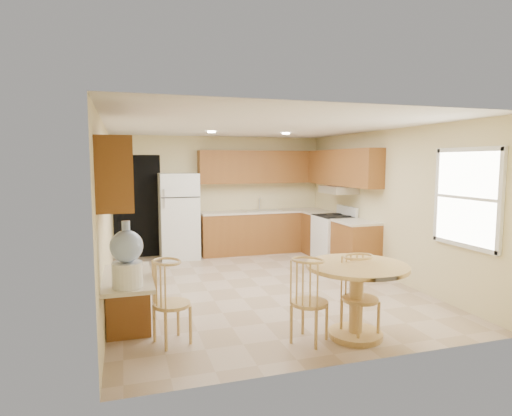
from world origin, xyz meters
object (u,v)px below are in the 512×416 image
object	(u,v)px
chair_table_a	(313,294)
chair_desk	(173,296)
refrigerator	(179,216)
chair_table_b	(365,291)
stove	(334,238)
water_crock	(127,257)
dining_table	(356,290)

from	to	relation	value
chair_table_a	chair_desk	distance (m)	1.49
refrigerator	chair_desk	bearing A→B (deg)	-98.06
chair_table_b	chair_desk	size ratio (longest dim) A/B	1.00
refrigerator	stove	xyz separation A→B (m)	(2.88, -1.22, -0.40)
refrigerator	chair_table_a	xyz separation A→B (m)	(0.84, -4.64, -0.31)
chair_desk	water_crock	distance (m)	0.73
refrigerator	chair_table_a	distance (m)	4.73
dining_table	water_crock	distance (m)	2.49
chair_table_b	water_crock	world-z (taller)	water_crock
water_crock	stove	bearing A→B (deg)	40.06
chair_table_a	chair_table_b	distance (m)	0.60
stove	dining_table	xyz separation A→B (m)	(-1.49, -3.38, 0.08)
dining_table	stove	bearing A→B (deg)	66.22
chair_table_b	water_crock	size ratio (longest dim) A/B	1.42
chair_table_b	chair_table_a	bearing A→B (deg)	-14.92
chair_desk	chair_table_a	bearing A→B (deg)	54.27
chair_table_a	chair_table_b	world-z (taller)	chair_table_a
refrigerator	chair_table_a	size ratio (longest dim) A/B	1.88
stove	chair_table_a	world-z (taller)	stove
chair_table_b	water_crock	distance (m)	2.54
chair_table_a	chair_table_b	size ratio (longest dim) A/B	1.01
chair_table_a	chair_table_b	bearing A→B (deg)	44.65
stove	water_crock	bearing A→B (deg)	-139.94
refrigerator	water_crock	bearing A→B (deg)	-103.08
refrigerator	chair_desk	world-z (taller)	refrigerator
chair_table_a	water_crock	distance (m)	1.95
chair_table_b	chair_desk	distance (m)	2.08
refrigerator	dining_table	size ratio (longest dim) A/B	1.54
chair_table_b	dining_table	bearing A→B (deg)	-70.76
dining_table	water_crock	xyz separation A→B (m)	(-2.44, 0.08, 0.51)
chair_desk	chair_table_b	bearing A→B (deg)	57.58
chair_table_b	chair_desk	xyz separation A→B (m)	(-2.04, 0.45, 0.00)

